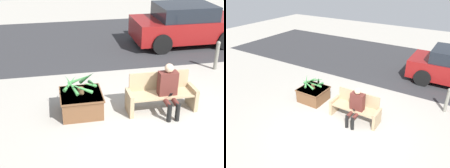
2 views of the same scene
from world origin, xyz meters
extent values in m
plane|color=#9E998E|center=(0.00, 0.00, 0.00)|extent=(30.00, 30.00, 0.00)
cube|color=#2D2D30|center=(0.00, 6.14, 0.00)|extent=(20.00, 6.00, 0.01)
cube|color=tan|center=(-0.62, 0.68, 0.26)|extent=(0.09, 0.53, 0.53)
cube|color=tan|center=(0.90, 0.68, 0.26)|extent=(0.09, 0.53, 0.53)
cube|color=tan|center=(0.14, 0.68, 0.41)|extent=(1.42, 0.48, 0.04)
cube|color=tan|center=(0.14, 0.93, 0.65)|extent=(1.42, 0.04, 0.44)
cube|color=#51231E|center=(0.24, 0.64, 0.70)|extent=(0.42, 0.22, 0.55)
sphere|color=tan|center=(0.24, 0.62, 1.07)|extent=(0.20, 0.20, 0.20)
cylinder|color=#51231E|center=(0.15, 0.41, 0.37)|extent=(0.11, 0.47, 0.11)
cylinder|color=#51231E|center=(0.34, 0.41, 0.37)|extent=(0.11, 0.47, 0.11)
cylinder|color=black|center=(0.15, 0.17, 0.21)|extent=(0.10, 0.10, 0.42)
cylinder|color=black|center=(0.34, 0.17, 0.21)|extent=(0.10, 0.10, 0.42)
cube|color=black|center=(0.24, 0.41, 0.52)|extent=(0.07, 0.09, 0.12)
cube|color=brown|center=(-1.68, 0.91, 0.25)|extent=(0.89, 0.87, 0.49)
cube|color=brown|center=(-1.68, 0.91, 0.47)|extent=(0.94, 0.92, 0.04)
cylinder|color=brown|center=(-1.68, 0.91, 0.56)|extent=(0.14, 0.14, 0.14)
cone|color=#387F3D|center=(-1.42, 0.94, 0.72)|extent=(0.14, 0.55, 0.25)
cone|color=#387F3D|center=(-1.52, 1.04, 0.81)|extent=(0.36, 0.41, 0.41)
cone|color=#387F3D|center=(-1.68, 1.16, 0.72)|extent=(0.54, 0.09, 0.25)
cone|color=#387F3D|center=(-1.90, 1.05, 0.70)|extent=(0.37, 0.50, 0.20)
cone|color=#387F3D|center=(-1.88, 0.80, 0.78)|extent=(0.32, 0.48, 0.35)
cone|color=#387F3D|center=(-1.70, 0.66, 0.75)|extent=(0.53, 0.12, 0.30)
cone|color=#387F3D|center=(-1.50, 0.76, 0.77)|extent=(0.39, 0.45, 0.34)
cube|color=maroon|center=(2.59, 5.12, 0.59)|extent=(3.82, 1.80, 0.74)
cube|color=black|center=(2.49, 5.12, 1.21)|extent=(1.99, 1.66, 0.50)
cylinder|color=black|center=(3.77, 6.02, 0.34)|extent=(0.69, 0.18, 0.69)
cylinder|color=black|center=(1.40, 4.22, 0.34)|extent=(0.69, 0.18, 0.69)
cylinder|color=black|center=(1.40, 6.02, 0.34)|extent=(0.69, 0.18, 0.69)
cylinder|color=slate|center=(2.54, 2.66, 0.40)|extent=(0.11, 0.11, 0.79)
sphere|color=slate|center=(2.54, 2.66, 0.83)|extent=(0.12, 0.12, 0.12)
camera|label=1|loc=(-2.19, -5.26, 3.73)|focal=50.00mm
camera|label=2|loc=(2.74, -4.50, 4.20)|focal=35.00mm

